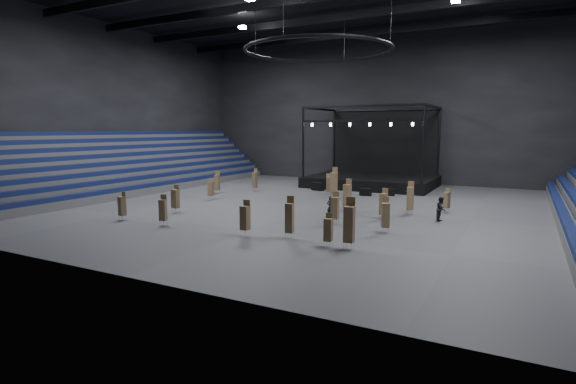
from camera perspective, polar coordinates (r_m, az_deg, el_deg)
The scene contains 30 objects.
floor at distance 38.68m, azimuth 3.65°, elevation -1.86°, with size 50.00×50.00×0.00m, color #464648.
wall_back at distance 57.98m, azimuth 12.40°, elevation 10.16°, with size 50.00×0.20×18.00m, color black.
wall_front at distance 20.94m, azimuth -21.16°, elevation 14.08°, with size 50.00×0.20×18.00m, color black.
wall_left at distance 53.50m, azimuth -21.90°, elevation 9.98°, with size 0.20×42.00×18.00m, color black.
bleachers_left at distance 52.12m, azimuth -20.02°, elevation 2.13°, with size 7.20×40.00×6.40m.
stage at distance 53.60m, azimuth 10.80°, elevation 2.32°, with size 14.00×10.00×9.20m.
truss_ring at distance 38.66m, azimuth 3.83°, elevation 17.50°, with size 12.30×12.30×5.15m.
flight_case_left at distance 48.85m, azimuth 3.80°, elevation 0.71°, with size 1.33×0.66×0.89m, color black.
flight_case_mid at distance 45.56m, azimuth 9.82°, elevation 0.00°, with size 1.12×0.56×0.74m, color black.
flight_case_right at distance 46.00m, azimuth 12.67°, elevation -0.01°, with size 1.09×0.55×0.73m, color black.
chair_stack_0 at distance 31.31m, azimuth 6.00°, elevation -1.96°, with size 0.54×0.54×2.31m.
chair_stack_1 at distance 31.97m, azimuth -15.59°, elevation -2.16°, with size 0.56×0.56×2.16m.
chair_stack_2 at distance 34.77m, azimuth -20.32°, elevation -1.63°, with size 0.50×0.50×2.08m.
chair_stack_3 at distance 35.87m, azimuth 15.27°, elevation -0.73°, with size 0.52×0.52×2.63m.
chair_stack_4 at distance 43.20m, azimuth 5.85°, elevation 1.21°, with size 0.58×0.58×3.02m.
chair_stack_5 at distance 36.24m, azimuth 7.54°, elevation -0.37°, with size 0.62×0.62×2.67m.
chair_stack_6 at distance 29.19m, azimuth 12.27°, elevation -2.81°, with size 0.63×0.63×2.34m.
chair_stack_7 at distance 45.38m, azimuth 5.14°, elevation 1.02°, with size 0.55×0.55×2.18m.
chair_stack_8 at distance 27.89m, azimuth -5.46°, elevation -3.20°, with size 0.50×0.50×2.27m.
chair_stack_9 at distance 46.76m, azimuth -8.99°, elevation 1.26°, with size 0.55×0.55×2.35m.
chair_stack_10 at distance 33.45m, azimuth 12.04°, elevation -1.46°, with size 0.57×0.57×2.33m.
chair_stack_11 at distance 25.31m, azimuth 5.15°, elevation -4.72°, with size 0.47×0.47×1.95m.
chair_stack_12 at distance 42.76m, azimuth -9.76°, elevation 0.46°, with size 0.54×0.54×2.05m.
chair_stack_13 at distance 37.83m, azimuth 19.50°, elevation -0.92°, with size 0.57×0.57×1.96m.
chair_stack_14 at distance 48.21m, azimuth -4.22°, elevation 1.59°, with size 0.47×0.47×2.48m.
chair_stack_15 at distance 36.60m, azimuth -14.11°, elevation -0.76°, with size 0.52×0.52×2.25m.
chair_stack_16 at distance 24.78m, azimuth 7.79°, elevation -3.96°, with size 0.57×0.57×2.93m.
chair_stack_17 at distance 27.12m, azimuth 0.21°, elevation -3.21°, with size 0.52×0.52×2.62m.
man_center at distance 33.67m, azimuth 5.42°, elevation -1.92°, with size 0.60×0.40×1.65m, color black.
crew_member at distance 34.15m, azimuth 18.87°, elevation -2.06°, with size 0.87×0.68×1.79m, color black.
Camera 1 is at (15.57, -34.80, 6.57)m, focal length 28.00 mm.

